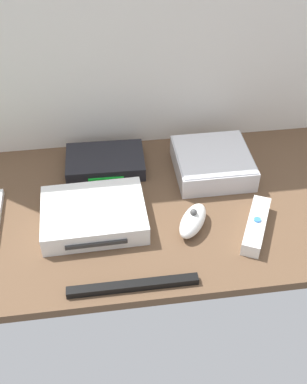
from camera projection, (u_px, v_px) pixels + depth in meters
The scene contains 8 objects.
ground_plane at pixel (154, 209), 103.90cm from camera, with size 100.00×48.00×2.00cm, color brown.
back_wall at pixel (138, 14), 99.98cm from camera, with size 110.00×1.20×64.00cm, color silver.
game_console at pixel (94, 215), 98.05cm from camera, with size 21.31×16.82×4.40cm.
mini_computer at pixel (212, 163), 110.13cm from camera, with size 17.08×17.08×5.30cm.
network_router at pixel (105, 162), 111.81cm from camera, with size 18.37×12.80×3.40cm.
remote_wand at pixel (256, 226), 96.73cm from camera, with size 9.72×14.88×3.40cm.
remote_nunchuk at pixel (193, 221), 97.04cm from camera, with size 9.01×10.82×5.10cm.
sensor_bar at pixel (133, 286), 86.63cm from camera, with size 24.00×1.80×1.40cm, color black.
Camera 1 is at (-10.15, -74.11, 71.20)cm, focal length 44.86 mm.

